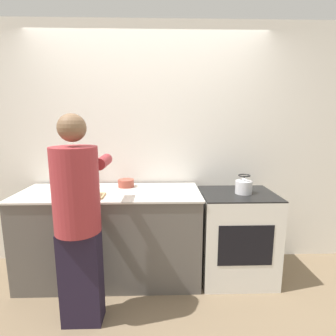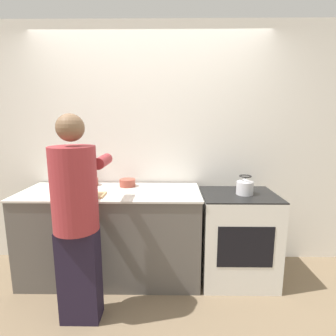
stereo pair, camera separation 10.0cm
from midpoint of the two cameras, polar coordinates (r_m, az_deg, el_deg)
name	(u,v)px [view 2 (the right image)]	position (r m, az deg, el deg)	size (l,w,h in m)	color
ground_plane	(147,295)	(2.69, -3.51, -25.90)	(12.00, 12.00, 0.00)	#7A664C
wall_back	(151,147)	(2.91, -2.73, 4.69)	(8.00, 0.05, 2.60)	white
counter	(112,234)	(2.79, -10.98, -13.85)	(1.76, 0.69, 0.90)	#5B5651
oven	(237,237)	(2.80, 15.83, -14.18)	(0.71, 0.59, 0.89)	silver
person	(77,214)	(2.12, -18.00, -9.52)	(0.38, 0.62, 1.64)	black
cutting_board	(89,195)	(2.52, -15.73, -5.66)	(0.29, 0.18, 0.02)	tan
knife	(85,194)	(2.51, -16.58, -5.47)	(0.24, 0.14, 0.01)	silver
kettle	(245,186)	(2.63, 17.44, -3.85)	(0.16, 0.16, 0.18)	silver
bowl_prep	(127,183)	(2.78, -7.81, -3.20)	(0.17, 0.17, 0.08)	#9E4738
bowl_mixing	(90,182)	(2.91, -15.68, -2.93)	(0.17, 0.17, 0.08)	#9E4738
canister_jar	(67,184)	(2.75, -20.12, -3.25)	(0.15, 0.15, 0.14)	tan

